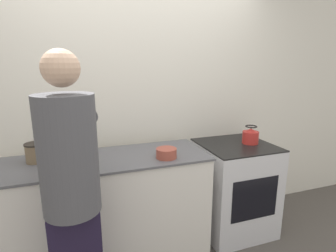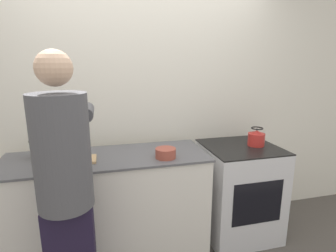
{
  "view_description": "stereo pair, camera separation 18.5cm",
  "coord_description": "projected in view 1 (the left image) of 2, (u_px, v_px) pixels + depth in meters",
  "views": [
    {
      "loc": [
        -0.57,
        -1.77,
        1.68
      ],
      "look_at": [
        0.12,
        0.21,
        1.19
      ],
      "focal_mm": 28.0,
      "sensor_mm": 36.0,
      "label": 1
    },
    {
      "loc": [
        -0.4,
        -1.82,
        1.68
      ],
      "look_at": [
        0.12,
        0.21,
        1.19
      ],
      "focal_mm": 28.0,
      "sensor_mm": 36.0,
      "label": 2
    }
  ],
  "objects": [
    {
      "name": "cutting_board",
      "position": [
        76.0,
        163.0,
        1.99
      ],
      "size": [
        0.3,
        0.18,
        0.02
      ],
      "color": "tan",
      "rests_on": "counter"
    },
    {
      "name": "kettle",
      "position": [
        250.0,
        136.0,
        2.59
      ],
      "size": [
        0.16,
        0.16,
        0.18
      ],
      "color": "red",
      "rests_on": "oven"
    },
    {
      "name": "knife",
      "position": [
        69.0,
        162.0,
        1.99
      ],
      "size": [
        0.21,
        0.11,
        0.01
      ],
      "rotation": [
        0.0,
        0.0,
        -0.4
      ],
      "color": "silver",
      "rests_on": "cutting_board"
    },
    {
      "name": "oven",
      "position": [
        234.0,
        187.0,
        2.68
      ],
      "size": [
        0.68,
        0.67,
        0.92
      ],
      "color": "silver",
      "rests_on": "ground_plane"
    },
    {
      "name": "counter",
      "position": [
        109.0,
        210.0,
        2.23
      ],
      "size": [
        1.68,
        0.61,
        0.94
      ],
      "color": "silver",
      "rests_on": "ground_plane"
    },
    {
      "name": "wall_back",
      "position": [
        139.0,
        104.0,
        2.57
      ],
      "size": [
        8.0,
        0.05,
        2.6
      ],
      "color": "silver",
      "rests_on": "ground_plane"
    },
    {
      "name": "canister_jar",
      "position": [
        36.0,
        152.0,
        2.03
      ],
      "size": [
        0.16,
        0.16,
        0.15
      ],
      "color": "#756047",
      "rests_on": "counter"
    },
    {
      "name": "bowl_prep",
      "position": [
        166.0,
        153.0,
        2.13
      ],
      "size": [
        0.17,
        0.17,
        0.08
      ],
      "color": "#9E4738",
      "rests_on": "counter"
    },
    {
      "name": "person",
      "position": [
        72.0,
        189.0,
        1.55
      ],
      "size": [
        0.37,
        0.61,
        1.76
      ],
      "color": "black",
      "rests_on": "ground_plane"
    }
  ]
}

